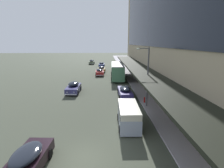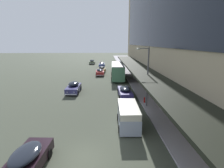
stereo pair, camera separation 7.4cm
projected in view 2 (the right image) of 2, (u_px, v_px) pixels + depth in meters
name	position (u px, v px, depth m)	size (l,w,h in m)	color
ground	(82.00, 160.00, 11.47)	(240.00, 240.00, 0.00)	#454B3C
transit_bus_kerbside_front	(118.00, 70.00, 36.39)	(2.95, 9.54, 3.18)	#508A5E
sedan_trailing_near	(100.00, 72.00, 40.75)	(2.09, 4.47, 1.55)	#A72121
sedan_second_near	(102.00, 69.00, 45.93)	(2.03, 4.61, 1.48)	olive
sedan_far_back	(74.00, 87.00, 26.63)	(1.95, 4.60, 1.65)	navy
sedan_oncoming_rear	(125.00, 92.00, 24.60)	(1.89, 4.97, 1.51)	navy
sedan_lead_mid	(25.00, 163.00, 10.09)	(2.09, 5.10, 1.45)	black
sedan_oncoming_front	(92.00, 62.00, 61.77)	(1.92, 4.49, 1.55)	#293820
sedan_second_mid	(102.00, 64.00, 54.70)	(1.93, 4.45, 1.47)	navy
vw_van	(128.00, 114.00, 15.98)	(2.00, 4.59, 1.96)	#ACB7CD
pedestrian_at_kerb	(167.00, 105.00, 18.19)	(0.57, 0.39, 1.86)	#292B20
street_lamp	(146.00, 73.00, 19.77)	(1.50, 0.28, 6.82)	#4C4C51
fire_hydrant	(144.00, 100.00, 21.86)	(0.20, 0.40, 0.70)	red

